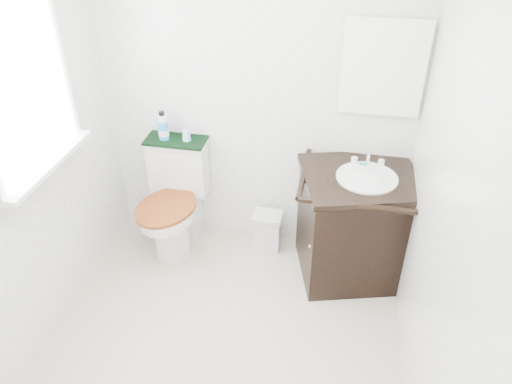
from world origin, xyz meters
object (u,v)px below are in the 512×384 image
(vanity, at_px, (356,223))
(cup, at_px, (186,135))
(toilet, at_px, (176,204))
(mouthwash_bottle, at_px, (163,126))
(trash_bin, at_px, (267,231))

(vanity, distance_m, cup, 1.35)
(toilet, xyz_separation_m, mouthwash_bottle, (-0.08, 0.12, 0.58))
(trash_bin, height_order, mouthwash_bottle, mouthwash_bottle)
(mouthwash_bottle, xyz_separation_m, cup, (0.17, 0.01, -0.06))
(toilet, relative_size, mouthwash_bottle, 3.91)
(vanity, xyz_separation_m, mouthwash_bottle, (-1.42, 0.18, 0.51))
(vanity, bearing_deg, mouthwash_bottle, 172.68)
(mouthwash_bottle, height_order, cup, mouthwash_bottle)
(toilet, bearing_deg, cup, 57.26)
(mouthwash_bottle, bearing_deg, trash_bin, -3.70)
(toilet, bearing_deg, vanity, -2.68)
(toilet, bearing_deg, trash_bin, 5.74)
(vanity, bearing_deg, cup, 171.26)
(toilet, relative_size, vanity, 0.90)
(toilet, relative_size, trash_bin, 2.64)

